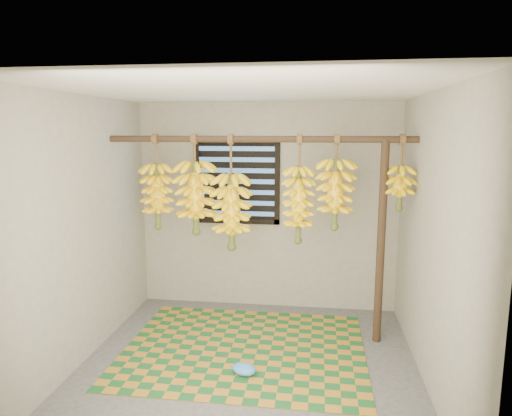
% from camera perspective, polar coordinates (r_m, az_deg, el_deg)
% --- Properties ---
extents(floor, '(3.00, 3.00, 0.01)m').
position_cam_1_polar(floor, '(4.30, -1.05, -19.41)').
color(floor, '#494949').
rests_on(floor, ground).
extents(ceiling, '(3.00, 3.00, 0.01)m').
position_cam_1_polar(ceiling, '(3.77, -1.16, 14.58)').
color(ceiling, silver).
rests_on(ceiling, wall_back).
extents(wall_back, '(3.00, 0.01, 2.40)m').
position_cam_1_polar(wall_back, '(5.32, 1.38, 0.12)').
color(wall_back, gray).
rests_on(wall_back, floor).
extents(wall_left, '(0.01, 3.00, 2.40)m').
position_cam_1_polar(wall_left, '(4.34, -21.14, -2.71)').
color(wall_left, gray).
rests_on(wall_left, floor).
extents(wall_right, '(0.01, 3.00, 2.40)m').
position_cam_1_polar(wall_right, '(3.92, 21.23, -4.00)').
color(wall_right, gray).
rests_on(wall_right, floor).
extents(window, '(1.00, 0.04, 1.00)m').
position_cam_1_polar(window, '(5.30, -2.41, 3.36)').
color(window, black).
rests_on(window, wall_back).
extents(hanging_pole, '(3.00, 0.06, 0.06)m').
position_cam_1_polar(hanging_pole, '(4.45, 0.26, 8.61)').
color(hanging_pole, '#432C1C').
rests_on(hanging_pole, wall_left).
extents(support_post, '(0.08, 0.08, 2.00)m').
position_cam_1_polar(support_post, '(4.58, 15.35, -4.34)').
color(support_post, '#432C1C').
rests_on(support_post, floor).
extents(woven_mat, '(2.29, 1.83, 0.01)m').
position_cam_1_polar(woven_mat, '(4.60, -1.45, -17.17)').
color(woven_mat, '#1B5C28').
rests_on(woven_mat, floor).
extents(plastic_bag, '(0.27, 0.24, 0.09)m').
position_cam_1_polar(plastic_bag, '(4.16, -1.52, -19.48)').
color(plastic_bag, '#4091F0').
rests_on(plastic_bag, woven_mat).
extents(banana_bunch_a, '(0.30, 0.30, 0.96)m').
position_cam_1_polar(banana_bunch_a, '(4.74, -12.24, 1.45)').
color(banana_bunch_a, brown).
rests_on(banana_bunch_a, hanging_pole).
extents(banana_bunch_b, '(0.40, 0.40, 1.00)m').
position_cam_1_polar(banana_bunch_b, '(4.62, -7.56, 1.29)').
color(banana_bunch_b, brown).
rests_on(banana_bunch_b, hanging_pole).
extents(banana_bunch_c, '(0.37, 0.37, 1.15)m').
position_cam_1_polar(banana_bunch_c, '(4.56, -3.09, -0.48)').
color(banana_bunch_c, brown).
rests_on(banana_bunch_c, hanging_pole).
extents(banana_bunch_d, '(0.30, 0.30, 1.06)m').
position_cam_1_polar(banana_bunch_d, '(4.47, 5.35, 0.44)').
color(banana_bunch_d, brown).
rests_on(banana_bunch_d, hanging_pole).
extents(banana_bunch_e, '(0.35, 0.35, 0.91)m').
position_cam_1_polar(banana_bunch_e, '(4.45, 9.89, 1.71)').
color(banana_bunch_e, brown).
rests_on(banana_bunch_e, hanging_pole).
extents(banana_bunch_f, '(0.27, 0.27, 0.71)m').
position_cam_1_polar(banana_bunch_f, '(4.51, 17.55, 2.48)').
color(banana_bunch_f, brown).
rests_on(banana_bunch_f, hanging_pole).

